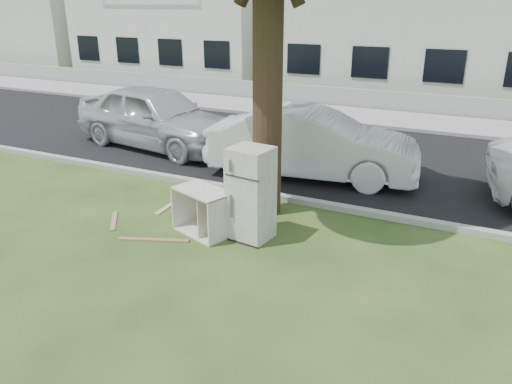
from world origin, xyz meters
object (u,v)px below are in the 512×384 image
at_px(car_left, 157,117).
at_px(fridge, 251,194).
at_px(cabinet, 204,211).
at_px(car_center, 313,144).

bearing_deg(car_left, fridge, -120.26).
bearing_deg(fridge, car_left, 147.75).
height_order(cabinet, car_left, car_left).
xyz_separation_m(cabinet, car_center, (0.66, 3.68, 0.38)).
relative_size(cabinet, car_left, 0.21).
xyz_separation_m(fridge, car_left, (-4.91, 4.04, 0.04)).
bearing_deg(fridge, car_center, 99.85).
distance_m(fridge, car_center, 3.51).
bearing_deg(cabinet, car_left, 153.71).
height_order(fridge, cabinet, fridge).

